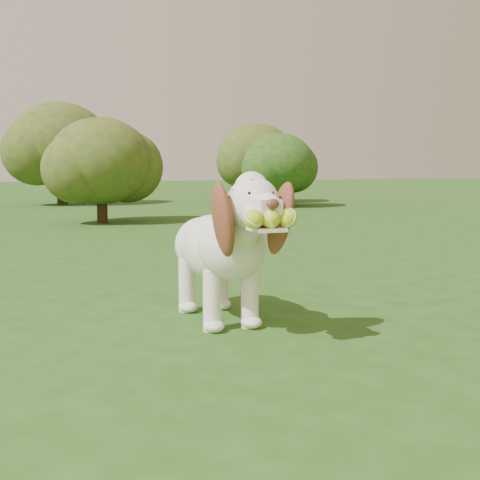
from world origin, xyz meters
name	(u,v)px	position (x,y,z in m)	size (l,w,h in m)	color
ground	(171,355)	(0.00, 0.00, 0.00)	(80.00, 80.00, 0.00)	#204914
dog	(223,243)	(0.41, 0.43, 0.43)	(0.43, 1.24, 0.81)	white
shrub_i	(60,145)	(0.75, 12.01, 1.38)	(2.27, 2.27, 2.35)	#382314
shrub_f	(257,156)	(5.32, 11.16, 1.14)	(1.87, 1.87, 1.94)	#382314
shrub_d	(279,164)	(5.05, 9.36, 0.94)	(1.55, 1.55, 1.60)	#382314
shrub_c	(101,161)	(0.82, 6.81, 0.94)	(1.55, 1.55, 1.60)	#382314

